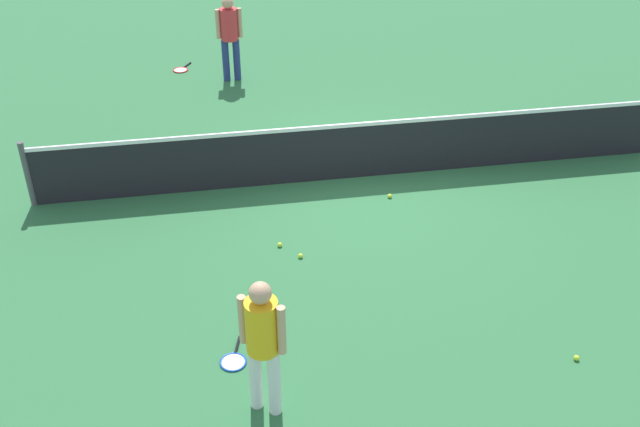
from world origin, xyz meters
TOP-DOWN VIEW (x-y plane):
  - ground_plane at (0.00, 0.00)m, footprint 40.00×40.00m
  - court_net at (0.00, 0.00)m, footprint 10.09×0.09m
  - player_near_side at (-1.97, -4.66)m, footprint 0.49×0.47m
  - player_far_side at (-1.67, 4.28)m, footprint 0.52×0.35m
  - tennis_racket_near_player at (-2.26, -3.89)m, footprint 0.38×0.61m
  - tennis_racket_far_player at (-2.70, 4.96)m, footprint 0.45×0.59m
  - tennis_ball_by_net at (-1.45, -1.71)m, footprint 0.07×0.07m
  - tennis_ball_midcourt at (0.38, -0.71)m, footprint 0.07×0.07m
  - tennis_ball_baseline at (-1.20, -2.02)m, footprint 0.07×0.07m
  - tennis_ball_stray_left at (1.65, -4.54)m, footprint 0.07×0.07m

SIDE VIEW (x-z plane):
  - ground_plane at x=0.00m, z-range 0.00..0.00m
  - tennis_racket_near_player at x=-2.26m, z-range 0.00..0.03m
  - tennis_racket_far_player at x=-2.70m, z-range 0.00..0.03m
  - tennis_ball_by_net at x=-1.45m, z-range 0.00..0.07m
  - tennis_ball_midcourt at x=0.38m, z-range 0.00..0.07m
  - tennis_ball_baseline at x=-1.20m, z-range 0.00..0.07m
  - tennis_ball_stray_left at x=1.65m, z-range 0.00..0.07m
  - court_net at x=0.00m, z-range -0.03..1.04m
  - player_near_side at x=-1.97m, z-range 0.16..1.86m
  - player_far_side at x=-1.67m, z-range 0.16..1.86m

